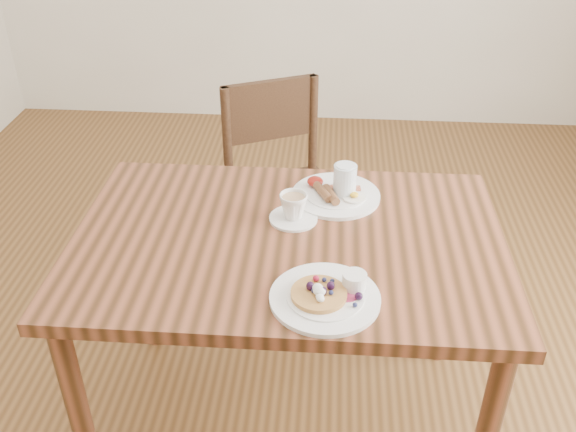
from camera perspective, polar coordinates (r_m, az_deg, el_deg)
The scene contains 7 objects.
ground at distance 2.29m, azimuth 0.00°, elevation -17.53°, with size 5.00×5.00×0.00m, color #583719.
dining_table at distance 1.84m, azimuth 0.00°, elevation -4.43°, with size 1.20×0.80×0.75m.
chair_far at distance 2.53m, azimuth -0.53°, elevation 2.68°, with size 0.56×0.56×0.88m.
pancake_plate at distance 1.56m, azimuth 3.50°, elevation -7.01°, with size 0.27×0.27×0.06m.
breakfast_plate at distance 1.96m, azimuth 4.15°, elevation 1.96°, with size 0.27×0.27×0.04m.
teacup_saucer at distance 1.83m, azimuth 0.48°, elevation 0.66°, with size 0.14×0.14×0.08m.
water_glass at distance 1.94m, azimuth 5.07°, elevation 3.04°, with size 0.07×0.07×0.11m, color silver.
Camera 1 is at (0.11, -1.46, 1.76)m, focal length 40.00 mm.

